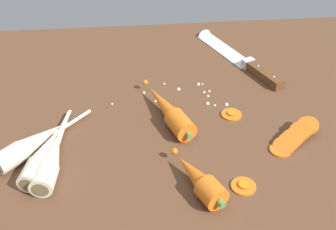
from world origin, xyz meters
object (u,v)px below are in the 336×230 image
Objects in this scene: carrot_slice_stack at (294,137)px; carrot_slice_stray_mid at (231,114)px; parsnip_front at (51,160)px; parsnip_mid_left at (43,156)px; chefs_knife at (234,55)px; carrot_slice_stray_near at (244,186)px; whole_carrot_second at (199,180)px; parsnip_mid_right at (30,145)px; whole_carrot at (169,111)px.

carrot_slice_stack is 13.83cm from carrot_slice_stray_mid.
parsnip_front is 1.74cm from parsnip_mid_left.
chefs_knife is 7.72× the size of carrot_slice_stray_near.
parsnip_front reaches higher than chefs_knife.
carrot_slice_stray_mid is (-10.03, 9.49, -0.84)cm from carrot_slice_stack.
parsnip_mid_left is 5.09× the size of carrot_slice_stray_near.
parsnip_front is 33.92cm from carrot_slice_stray_near.
parsnip_front is (-25.33, 7.56, -0.12)cm from whole_carrot_second.
parsnip_mid_right is at bearing -144.88° from chefs_knife.
carrot_slice_stack is 2.53× the size of carrot_slice_stray_near.
parsnip_mid_left is at bearing 144.21° from parsnip_front.
carrot_slice_stray_mid is at bearing 11.11° from parsnip_mid_right.
whole_carrot reaches higher than carrot_slice_stray_mid.
carrot_slice_stray_near is (-8.70, -44.63, -0.29)cm from chefs_knife.
chefs_knife reaches higher than carrot_slice_stray_mid.
whole_carrot_second is 7.80cm from carrot_slice_stray_near.
whole_carrot_second is 28.08cm from parsnip_mid_left.
parsnip_front is 5.22× the size of carrot_slice_stray_mid.
parsnip_mid_right reaches higher than carrot_slice_stray_mid.
whole_carrot_second is (-16.29, -44.20, 1.45)cm from chefs_knife.
parsnip_mid_left is at bearing -163.14° from carrot_slice_stray_mid.
carrot_slice_stack reaches higher than carrot_slice_stray_near.
carrot_slice_stray_near is (32.92, -7.99, -1.62)cm from parsnip_front.
whole_carrot is 0.93× the size of parsnip_front.
parsnip_mid_right is at bearing 178.04° from carrot_slice_stack.
carrot_slice_stray_near is at bearing -139.56° from carrot_slice_stack.
whole_carrot_second is 3.28× the size of carrot_slice_stray_near.
parsnip_mid_left reaches higher than carrot_slice_stack.
whole_carrot_second is at bearing 176.76° from carrot_slice_stray_near.
carrot_slice_stack is (20.12, 10.25, -0.90)cm from whole_carrot_second.
parsnip_front is 5.19× the size of carrot_slice_stray_near.
whole_carrot_second is at bearing -117.09° from carrot_slice_stray_mid.
whole_carrot reaches higher than parsnip_mid_right.
parsnip_front is at bearing -35.79° from parsnip_mid_left.
parsnip_mid_right is 39.20cm from carrot_slice_stray_near.
parsnip_mid_right is at bearing 157.99° from whole_carrot_second.
parsnip_front reaches higher than carrot_slice_stray_mid.
chefs_knife is at bearing 39.62° from parsnip_mid_left.
parsnip_mid_right is 49.72cm from carrot_slice_stack.
carrot_slice_stray_mid is (13.18, 0.12, -1.74)cm from whole_carrot.
parsnip_mid_right is 1.61× the size of carrot_slice_stack.
whole_carrot is 27.56cm from parsnip_mid_right.
whole_carrot is at bearing -179.47° from carrot_slice_stray_mid.
whole_carrot reaches higher than carrot_slice_stray_near.
carrot_slice_stack is (49.68, -1.70, -0.78)cm from parsnip_mid_right.
parsnip_front and parsnip_mid_right have the same top height.
parsnip_mid_right reaches higher than carrot_slice_stack.
whole_carrot is at bearing 118.04° from carrot_slice_stray_near.
carrot_slice_stray_near is (37.16, -12.38, -1.62)cm from parsnip_mid_right.
chefs_knife is 47.13cm from whole_carrot_second.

